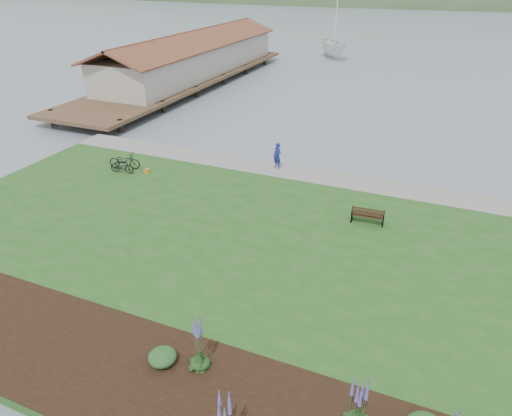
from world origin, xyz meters
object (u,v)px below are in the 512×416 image
Objects in this scene: park_bench at (368,215)px; bicycle_a at (124,161)px; sailboat at (333,58)px; person at (277,154)px.

park_bench is 0.80× the size of bicycle_a.
sailboat is at bearing -16.57° from bicycle_a.
person reaches higher than bicycle_a.
sailboat is at bearing 124.33° from person.
sailboat is at bearing 102.25° from park_bench.
bicycle_a is 44.74m from sailboat.
sailboat reaches higher than park_bench.
person is at bearing -81.29° from bicycle_a.
person is at bearing 139.63° from park_bench.
bicycle_a is (-15.14, 1.07, 0.04)m from park_bench.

